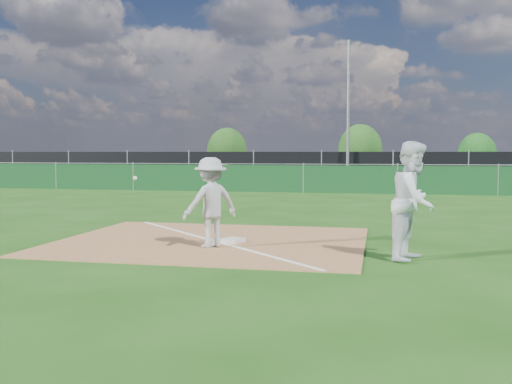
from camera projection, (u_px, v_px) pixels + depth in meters
ground at (285, 202)px, 20.11m from camera, size 90.00×90.00×0.00m
infield_dirt at (212, 241)px, 11.34m from camera, size 6.00×5.00×0.02m
foul_line at (212, 240)px, 11.33m from camera, size 5.01×5.01×0.01m
green_fence at (303, 179)px, 24.94m from camera, size 44.00×0.05×1.20m
dirt_mound at (216, 175)px, 29.41m from camera, size 3.38×2.60×1.17m
black_fence at (321, 167)px, 32.72m from camera, size 46.00×0.04×1.80m
parking_lot at (329, 179)px, 37.66m from camera, size 46.00×9.00×0.01m
light_pole at (348, 112)px, 31.90m from camera, size 0.16×0.16×8.00m
first_base at (233, 240)px, 11.14m from camera, size 0.46×0.46×0.07m
play_at_first at (211, 202)px, 10.50m from camera, size 2.11×1.18×1.66m
runner at (414, 201)px, 9.32m from camera, size 1.02×1.14×1.95m
car_left at (221, 168)px, 38.26m from camera, size 4.20×1.89×1.40m
car_mid at (284, 169)px, 37.57m from camera, size 4.31×2.97×1.35m
car_right at (427, 171)px, 35.36m from camera, size 4.37×2.88×1.18m
tree_left at (227, 151)px, 44.91m from camera, size 3.12×3.12×3.70m
tree_mid at (360, 149)px, 43.38m from camera, size 3.29×3.29×3.91m
tree_right at (477, 154)px, 41.37m from camera, size 2.69×2.69×3.19m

